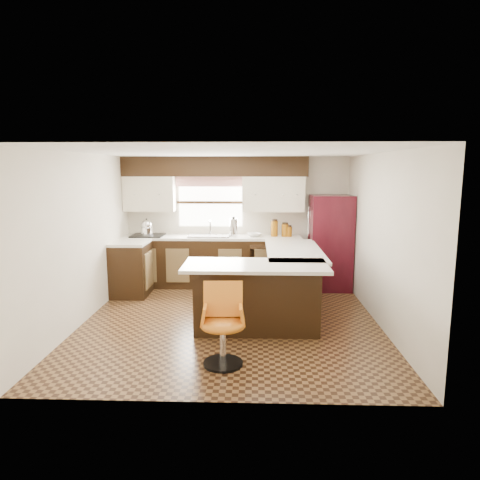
{
  "coord_description": "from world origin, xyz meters",
  "views": [
    {
      "loc": [
        0.34,
        -5.91,
        2.17
      ],
      "look_at": [
        0.12,
        0.45,
        1.12
      ],
      "focal_mm": 32.0,
      "sensor_mm": 36.0,
      "label": 1
    }
  ],
  "objects_px": {
    "peninsula_long": "(290,280)",
    "bar_chair": "(223,326)",
    "refrigerator": "(330,242)",
    "peninsula_return": "(257,298)"
  },
  "relations": [
    {
      "from": "peninsula_long",
      "to": "bar_chair",
      "type": "height_order",
      "value": "bar_chair"
    },
    {
      "from": "peninsula_long",
      "to": "bar_chair",
      "type": "bearing_deg",
      "value": -113.96
    },
    {
      "from": "peninsula_long",
      "to": "refrigerator",
      "type": "relative_size",
      "value": 1.14
    },
    {
      "from": "peninsula_long",
      "to": "bar_chair",
      "type": "xyz_separation_m",
      "value": [
        -0.9,
        -2.03,
        0.01
      ]
    },
    {
      "from": "peninsula_long",
      "to": "refrigerator",
      "type": "height_order",
      "value": "refrigerator"
    },
    {
      "from": "refrigerator",
      "to": "peninsula_return",
      "type": "bearing_deg",
      "value": -121.93
    },
    {
      "from": "peninsula_long",
      "to": "peninsula_return",
      "type": "height_order",
      "value": "same"
    },
    {
      "from": "peninsula_long",
      "to": "peninsula_return",
      "type": "distance_m",
      "value": 1.11
    },
    {
      "from": "peninsula_return",
      "to": "bar_chair",
      "type": "relative_size",
      "value": 1.8
    },
    {
      "from": "peninsula_long",
      "to": "refrigerator",
      "type": "distance_m",
      "value": 1.48
    }
  ]
}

